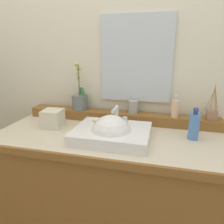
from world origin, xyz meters
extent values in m
cube|color=beige|center=(0.00, 0.43, 1.37)|extent=(3.36, 0.20, 2.75)
cube|color=brown|center=(0.00, 0.00, 0.40)|extent=(1.47, 0.62, 0.79)
cube|color=beige|center=(0.00, 0.00, 0.81)|extent=(1.49, 0.64, 0.04)
cube|color=brown|center=(0.00, -0.32, 0.81)|extent=(1.49, 0.02, 0.04)
cube|color=brown|center=(0.00, 0.25, 0.86)|extent=(1.41, 0.12, 0.07)
cube|color=white|center=(0.02, -0.06, 0.86)|extent=(0.45, 0.36, 0.07)
sphere|color=white|center=(0.02, -0.08, 0.85)|extent=(0.25, 0.25, 0.25)
cylinder|color=silver|center=(0.02, 0.06, 0.94)|extent=(0.02, 0.02, 0.10)
cylinder|color=silver|center=(0.02, 0.01, 0.99)|extent=(0.02, 0.11, 0.02)
sphere|color=silver|center=(0.02, 0.06, 0.99)|extent=(0.03, 0.03, 0.03)
cylinder|color=silver|center=(-0.04, 0.06, 0.91)|extent=(0.03, 0.03, 0.04)
cylinder|color=silver|center=(0.07, 0.06, 0.91)|extent=(0.03, 0.03, 0.04)
ellipsoid|color=beige|center=(-0.11, 0.03, 0.90)|extent=(0.07, 0.04, 0.02)
cylinder|color=slate|center=(-0.32, 0.25, 0.95)|extent=(0.12, 0.12, 0.11)
cylinder|color=tan|center=(-0.32, 0.25, 1.01)|extent=(0.10, 0.10, 0.01)
cylinder|color=#476B38|center=(-0.32, 0.25, 1.13)|extent=(0.01, 0.01, 0.23)
ellipsoid|color=#387033|center=(-0.32, 0.29, 1.03)|extent=(0.03, 0.03, 0.08)
ellipsoid|color=#387033|center=(-0.28, 0.23, 1.03)|extent=(0.04, 0.04, 0.10)
sphere|color=gold|center=(-0.33, 0.28, 1.14)|extent=(0.03, 0.03, 0.03)
sphere|color=gold|center=(-0.33, 0.26, 1.17)|extent=(0.03, 0.03, 0.03)
sphere|color=gold|center=(-0.33, 0.28, 1.21)|extent=(0.03, 0.03, 0.03)
sphere|color=gold|center=(-0.33, 0.26, 1.24)|extent=(0.03, 0.03, 0.03)
cylinder|color=#E2B68F|center=(0.39, 0.24, 0.96)|extent=(0.05, 0.05, 0.12)
cylinder|color=silver|center=(0.39, 0.24, 1.03)|extent=(0.02, 0.02, 0.02)
cylinder|color=silver|center=(0.39, 0.24, 1.04)|extent=(0.02, 0.02, 0.02)
cylinder|color=silver|center=(0.39, 0.22, 1.05)|extent=(0.01, 0.03, 0.01)
cylinder|color=#9E9D97|center=(0.10, 0.27, 0.94)|extent=(0.07, 0.07, 0.09)
cube|color=#94664D|center=(0.62, 0.25, 0.93)|extent=(0.06, 0.06, 0.06)
cylinder|color=#9E7A4C|center=(0.64, 0.25, 1.03)|extent=(0.03, 0.01, 0.17)
cylinder|color=#9E7A4C|center=(0.64, 0.26, 1.03)|extent=(0.03, 0.03, 0.17)
cylinder|color=#9E7A4C|center=(0.62, 0.27, 1.03)|extent=(0.01, 0.04, 0.17)
cylinder|color=#9E7A4C|center=(0.60, 0.25, 1.03)|extent=(0.05, 0.02, 0.16)
cylinder|color=#9E7A4C|center=(0.61, 0.24, 1.04)|extent=(0.03, 0.02, 0.19)
cylinder|color=#9E7A4C|center=(0.62, 0.22, 1.02)|extent=(0.00, 0.06, 0.15)
cylinder|color=#9E7A4C|center=(0.64, 0.23, 1.02)|extent=(0.03, 0.04, 0.16)
cylinder|color=#497CBB|center=(0.50, 0.05, 0.91)|extent=(0.06, 0.06, 0.16)
cylinder|color=navy|center=(0.50, 0.05, 0.99)|extent=(0.03, 0.03, 0.02)
cylinder|color=navy|center=(0.50, 0.05, 1.01)|extent=(0.03, 0.03, 0.02)
cylinder|color=navy|center=(0.50, 0.03, 1.02)|extent=(0.01, 0.03, 0.01)
cube|color=beige|center=(-0.43, 0.03, 0.89)|extent=(0.14, 0.14, 0.12)
cube|color=silver|center=(0.10, 0.32, 1.28)|extent=(0.51, 0.02, 0.60)
camera|label=1|loc=(0.31, -1.22, 1.36)|focal=34.06mm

